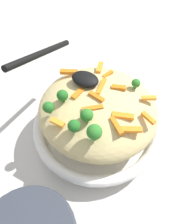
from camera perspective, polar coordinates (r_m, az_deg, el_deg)
name	(u,v)px	position (r m, az deg, el deg)	size (l,w,h in m)	color
ground_plane	(98,132)	(0.48, 0.00, -5.56)	(2.40, 2.40, 0.00)	beige
serving_bowl	(98,125)	(0.46, 0.00, -3.79)	(0.28, 0.28, 0.05)	white
pasta_mound	(98,109)	(0.41, 0.00, 0.92)	(0.24, 0.23, 0.08)	#D1BA7A
carrot_piece_0	(101,86)	(0.39, 0.96, 7.25)	(0.04, 0.01, 0.01)	orange
carrot_piece_1	(93,108)	(0.36, -1.52, 1.05)	(0.04, 0.01, 0.01)	orange
carrot_piece_2	(78,94)	(0.38, -5.71, 5.14)	(0.03, 0.01, 0.01)	orange
carrot_piece_3	(69,72)	(0.43, -8.23, 11.11)	(0.04, 0.01, 0.01)	orange
carrot_piece_4	(149,98)	(0.39, 14.15, 3.86)	(0.03, 0.01, 0.01)	orange
carrot_piece_5	(148,119)	(0.36, 13.81, -1.99)	(0.03, 0.01, 0.01)	orange
carrot_piece_6	(57,122)	(0.35, -11.36, -2.87)	(0.03, 0.01, 0.01)	orange
carrot_piece_7	(100,67)	(0.44, 0.47, 12.45)	(0.03, 0.01, 0.01)	orange
carrot_piece_8	(108,74)	(0.43, 2.79, 10.57)	(0.03, 0.01, 0.01)	orange
carrot_piece_9	(96,96)	(0.37, -0.48, 4.39)	(0.03, 0.01, 0.01)	orange
carrot_piece_10	(119,87)	(0.39, 5.88, 6.89)	(0.03, 0.01, 0.01)	orange
carrot_piece_11	(89,78)	(0.41, -2.64, 9.40)	(0.02, 0.01, 0.01)	orange
carrot_piece_12	(116,126)	(0.34, 5.21, -3.86)	(0.04, 0.01, 0.01)	orange
carrot_piece_13	(131,129)	(0.34, 9.22, -4.87)	(0.04, 0.01, 0.01)	orange
carrot_piece_14	(123,116)	(0.36, 7.04, -1.07)	(0.04, 0.01, 0.01)	orange
broccoli_floret_0	(62,96)	(0.37, -9.97, 4.57)	(0.02, 0.02, 0.03)	#205B1C
broccoli_floret_1	(87,115)	(0.34, -3.21, -0.92)	(0.02, 0.02, 0.03)	#296820
broccoli_floret_2	(94,132)	(0.32, -1.02, -5.71)	(0.03, 0.03, 0.03)	#296820
broccoli_floret_3	(73,125)	(0.33, -7.07, -3.77)	(0.02, 0.02, 0.02)	#205B1C
broccoli_floret_4	(48,107)	(0.36, -13.76, 1.26)	(0.02, 0.02, 0.02)	#205B1C
broccoli_floret_5	(136,83)	(0.40, 10.62, 7.94)	(0.02, 0.02, 0.02)	#296820
serving_spoon	(67,69)	(0.40, -8.59, 12.00)	(0.13, 0.19, 0.08)	black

